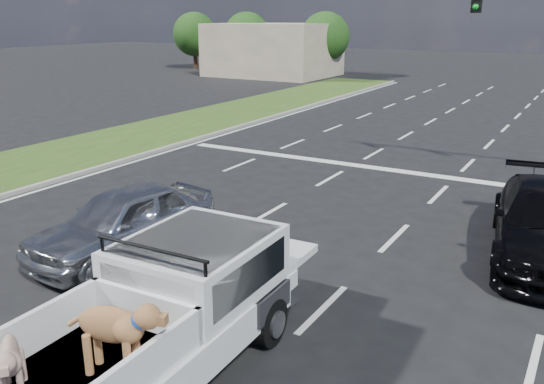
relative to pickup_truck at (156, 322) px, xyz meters
The scene contains 10 objects.
ground 3.31m from the pickup_truck, 101.29° to the left, with size 160.00×160.00×0.00m, color black.
road_markings 9.73m from the pickup_truck, 93.67° to the left, with size 17.75×60.00×0.01m.
grass_median_left 15.19m from the pickup_truck, 143.08° to the left, with size 5.00×60.00×0.10m, color #284314.
curb_left 13.31m from the pickup_truck, 136.72° to the left, with size 0.15×60.00×0.14m, color gray.
building_left 44.23m from the pickup_truck, 117.80° to the left, with size 10.00×8.00×4.40m, color #C5B296.
tree_far_a 51.31m from the pickup_truck, 126.68° to the left, with size 4.20×4.20×5.40m.
tree_far_b 47.97m from the pickup_truck, 120.92° to the left, with size 4.20×4.20×5.40m.
tree_far_c 44.40m from the pickup_truck, 112.01° to the left, with size 4.20×4.20×5.40m.
pickup_truck is the anchor object (origin of this frame).
silver_sedan 4.93m from the pickup_truck, 139.19° to the left, with size 1.79×4.46×1.52m, color #ACAEB4.
Camera 1 is at (5.60, -8.47, 5.06)m, focal length 38.00 mm.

